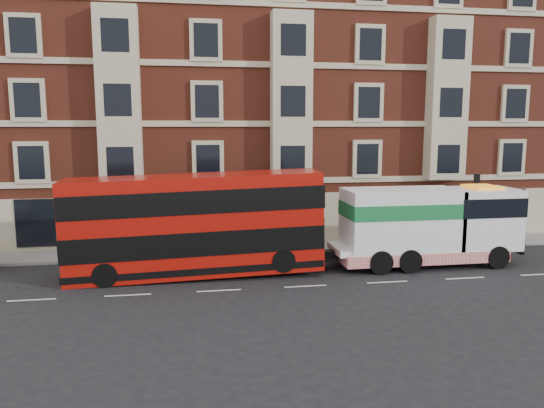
{
  "coord_description": "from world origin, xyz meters",
  "views": [
    {
      "loc": [
        -5.41,
        -23.18,
        7.4
      ],
      "look_at": [
        -0.91,
        4.0,
        3.3
      ],
      "focal_mm": 35.0,
      "sensor_mm": 36.0,
      "label": 1
    }
  ],
  "objects": [
    {
      "name": "pedestrian",
      "position": [
        -8.28,
        6.56,
        1.07
      ],
      "size": [
        0.68,
        0.46,
        1.85
      ],
      "primitive_type": "imported",
      "rotation": [
        0.0,
        0.0,
        0.02
      ],
      "color": "#1A2B35",
      "rests_on": "sidewalk"
    },
    {
      "name": "ground",
      "position": [
        0.0,
        0.0,
        0.0
      ],
      "size": [
        120.0,
        120.0,
        0.0
      ],
      "primitive_type": "plane",
      "color": "black",
      "rests_on": "ground"
    },
    {
      "name": "lamp_post_east",
      "position": [
        12.0,
        6.2,
        2.68
      ],
      "size": [
        0.35,
        0.15,
        4.35
      ],
      "color": "black",
      "rests_on": "sidewalk"
    },
    {
      "name": "victorian_terrace",
      "position": [
        0.5,
        15.0,
        10.07
      ],
      "size": [
        45.0,
        12.0,
        20.4
      ],
      "color": "maroon",
      "rests_on": "ground"
    },
    {
      "name": "tow_truck",
      "position": [
        7.11,
        2.65,
        2.19
      ],
      "size": [
        9.9,
        2.93,
        4.13
      ],
      "color": "white",
      "rests_on": "ground"
    },
    {
      "name": "lamp_post_west",
      "position": [
        -6.0,
        6.2,
        2.68
      ],
      "size": [
        0.35,
        0.15,
        4.35
      ],
      "color": "black",
      "rests_on": "sidewalk"
    },
    {
      "name": "double_decker_bus",
      "position": [
        -4.96,
        2.65,
        2.65
      ],
      "size": [
        12.37,
        2.84,
        5.01
      ],
      "color": "#A51009",
      "rests_on": "ground"
    },
    {
      "name": "sidewalk",
      "position": [
        0.0,
        7.5,
        0.07
      ],
      "size": [
        90.0,
        3.0,
        0.15
      ],
      "primitive_type": "cube",
      "color": "slate",
      "rests_on": "ground"
    }
  ]
}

